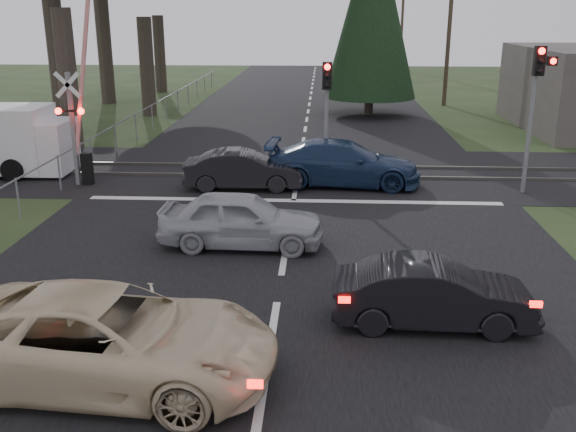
# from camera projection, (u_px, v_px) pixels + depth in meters

# --- Properties ---
(ground) EXTENTS (120.00, 120.00, 0.00)m
(ground) POSITION_uv_depth(u_px,v_px,m) (274.00, 321.00, 12.42)
(ground) COLOR #213317
(ground) RESTS_ON ground
(road) EXTENTS (14.00, 100.00, 0.01)m
(road) POSITION_uv_depth(u_px,v_px,m) (296.00, 186.00, 21.92)
(road) COLOR black
(road) RESTS_ON ground
(rail_corridor) EXTENTS (120.00, 8.00, 0.01)m
(rail_corridor) POSITION_uv_depth(u_px,v_px,m) (298.00, 172.00, 23.82)
(rail_corridor) COLOR black
(rail_corridor) RESTS_ON ground
(stop_line) EXTENTS (13.00, 0.35, 0.00)m
(stop_line) POSITION_uv_depth(u_px,v_px,m) (294.00, 201.00, 20.21)
(stop_line) COLOR silver
(stop_line) RESTS_ON ground
(rail_near) EXTENTS (120.00, 0.12, 0.10)m
(rail_near) POSITION_uv_depth(u_px,v_px,m) (297.00, 176.00, 23.05)
(rail_near) COLOR #59544C
(rail_near) RESTS_ON ground
(rail_far) EXTENTS (120.00, 0.12, 0.10)m
(rail_far) POSITION_uv_depth(u_px,v_px,m) (299.00, 166.00, 24.57)
(rail_far) COLOR #59544C
(rail_far) RESTS_ON ground
(crossing_signal) EXTENTS (1.62, 0.38, 6.96)m
(crossing_signal) POSITION_uv_depth(u_px,v_px,m) (79.00, 125.00, 21.47)
(crossing_signal) COLOR slate
(crossing_signal) RESTS_ON ground
(traffic_signal_right) EXTENTS (0.68, 0.48, 4.70)m
(traffic_signal_right) POSITION_uv_depth(u_px,v_px,m) (537.00, 91.00, 20.02)
(traffic_signal_right) COLOR slate
(traffic_signal_right) RESTS_ON ground
(traffic_signal_center) EXTENTS (0.32, 0.48, 4.10)m
(traffic_signal_center) POSITION_uv_depth(u_px,v_px,m) (327.00, 101.00, 21.66)
(traffic_signal_center) COLOR slate
(traffic_signal_center) RESTS_ON ground
(utility_pole_mid) EXTENTS (1.80, 0.26, 9.00)m
(utility_pole_mid) POSITION_uv_depth(u_px,v_px,m) (449.00, 28.00, 39.05)
(utility_pole_mid) COLOR #4C3D2D
(utility_pole_mid) RESTS_ON ground
(utility_pole_far) EXTENTS (1.80, 0.26, 9.00)m
(utility_pole_far) POSITION_uv_depth(u_px,v_px,m) (402.00, 21.00, 62.81)
(utility_pole_far) COLOR #4C3D2D
(utility_pole_far) RESTS_ON ground
(conifer_tree) EXTENTS (5.20, 5.20, 11.00)m
(conifer_tree) POSITION_uv_depth(u_px,v_px,m) (373.00, 5.00, 35.12)
(conifer_tree) COLOR #473D33
(conifer_tree) RESTS_ON ground
(fence_left) EXTENTS (0.10, 36.00, 1.20)m
(fence_left) POSITION_uv_depth(u_px,v_px,m) (160.00, 123.00, 34.21)
(fence_left) COLOR slate
(fence_left) RESTS_ON ground
(cream_coupe) EXTENTS (5.66, 2.94, 1.52)m
(cream_coupe) POSITION_uv_depth(u_px,v_px,m) (106.00, 338.00, 10.18)
(cream_coupe) COLOR beige
(cream_coupe) RESTS_ON ground
(dark_hatchback) EXTENTS (3.82, 1.39, 1.25)m
(dark_hatchback) POSITION_uv_depth(u_px,v_px,m) (433.00, 294.00, 12.09)
(dark_hatchback) COLOR black
(dark_hatchback) RESTS_ON ground
(silver_car) EXTENTS (4.18, 1.79, 1.41)m
(silver_car) POSITION_uv_depth(u_px,v_px,m) (241.00, 220.00, 16.14)
(silver_car) COLOR #A0A2A8
(silver_car) RESTS_ON ground
(blue_sedan) EXTENTS (5.37, 2.49, 1.52)m
(blue_sedan) POSITION_uv_depth(u_px,v_px,m) (343.00, 163.00, 21.85)
(blue_sedan) COLOR #182948
(blue_sedan) RESTS_ON ground
(dark_car_far) EXTENTS (4.00, 1.58, 1.29)m
(dark_car_far) POSITION_uv_depth(u_px,v_px,m) (243.00, 170.00, 21.40)
(dark_car_far) COLOR black
(dark_car_far) RESTS_ON ground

